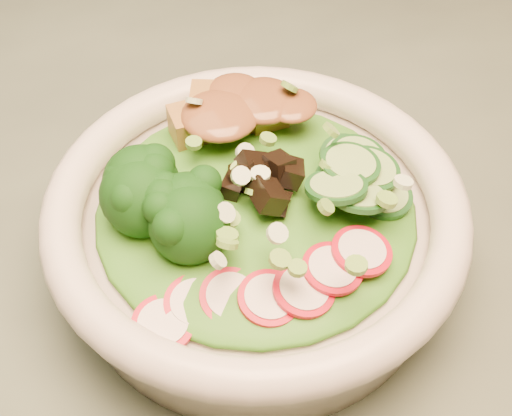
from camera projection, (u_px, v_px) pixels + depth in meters
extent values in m
cylinder|color=black|center=(480.00, 134.00, 1.21)|extent=(0.06, 0.06, 0.72)
cube|color=#536251|center=(204.00, 205.00, 0.60)|extent=(1.20, 0.80, 0.03)
cylinder|color=silver|center=(256.00, 240.00, 0.52)|extent=(0.26, 0.26, 0.06)
torus|color=silver|center=(256.00, 206.00, 0.49)|extent=(0.30, 0.30, 0.03)
ellipsoid|color=#2F6515|center=(256.00, 207.00, 0.49)|extent=(0.22, 0.22, 0.03)
ellipsoid|color=brown|center=(240.00, 111.00, 0.52)|extent=(0.08, 0.06, 0.02)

